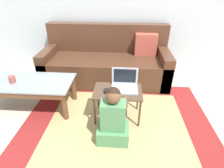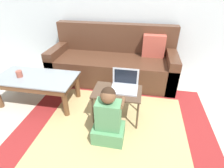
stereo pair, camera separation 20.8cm
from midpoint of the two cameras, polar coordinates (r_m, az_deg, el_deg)
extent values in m
plane|color=beige|center=(2.24, -5.01, -13.06)|extent=(16.00, 16.00, 0.00)
cube|color=silver|center=(3.23, -1.53, 25.69)|extent=(9.00, 0.06, 2.50)
cube|color=maroon|center=(2.19, -1.29, -13.87)|extent=(2.34, 1.99, 0.01)
cube|color=tan|center=(2.19, -1.29, -13.78)|extent=(1.68, 1.43, 0.00)
cube|color=#4C2D1E|center=(3.05, -3.93, 4.97)|extent=(2.09, 0.82, 0.43)
cube|color=#4C2D1E|center=(3.18, -3.47, 14.90)|extent=(2.09, 0.18, 0.48)
cube|color=#4C2D1E|center=(3.29, -20.94, 6.20)|extent=(0.16, 0.82, 0.56)
cube|color=#4C2D1E|center=(3.05, 14.35, 5.39)|extent=(0.16, 0.82, 0.56)
cube|color=#B24C3D|center=(3.04, 9.02, 12.55)|extent=(0.36, 0.14, 0.36)
cube|color=gray|center=(2.55, -27.34, 0.54)|extent=(1.09, 0.54, 0.02)
cube|color=brown|center=(2.57, -27.11, -0.31)|extent=(1.05, 0.52, 0.07)
cylinder|color=brown|center=(2.28, -17.82, -7.09)|extent=(0.07, 0.07, 0.40)
cylinder|color=brown|center=(3.06, -32.52, -0.48)|extent=(0.07, 0.07, 0.40)
cylinder|color=brown|center=(2.61, -14.73, -1.33)|extent=(0.07, 0.07, 0.40)
cube|color=#4C3828|center=(2.09, -0.96, -2.46)|extent=(0.58, 0.37, 0.02)
cylinder|color=#4C3828|center=(2.12, -8.54, -9.21)|extent=(0.02, 0.02, 0.39)
cylinder|color=#4C3828|center=(2.08, 6.12, -9.92)|extent=(0.02, 0.02, 0.39)
cylinder|color=#4C3828|center=(2.37, -7.00, -4.14)|extent=(0.02, 0.02, 0.39)
cylinder|color=#4C3828|center=(2.33, 5.94, -4.67)|extent=(0.02, 0.02, 0.39)
cube|color=#B7BCC6|center=(2.10, 1.24, -1.68)|extent=(0.32, 0.23, 0.02)
cube|color=silver|center=(2.07, 1.22, -1.72)|extent=(0.26, 0.14, 0.00)
cube|color=#B7BCC6|center=(2.13, 1.43, 2.64)|extent=(0.32, 0.01, 0.22)
cube|color=black|center=(2.13, 1.43, 2.59)|extent=(0.27, 0.00, 0.18)
ellipsoid|color=black|center=(2.05, -4.76, -2.22)|extent=(0.07, 0.09, 0.04)
cube|color=#518E5B|center=(2.00, -2.74, -15.80)|extent=(0.34, 0.26, 0.19)
cube|color=#518E5B|center=(1.82, -2.95, -10.26)|extent=(0.25, 0.17, 0.33)
sphere|color=brown|center=(1.67, -3.17, -4.07)|extent=(0.15, 0.15, 0.15)
sphere|color=black|center=(1.67, -3.14, -3.50)|extent=(0.15, 0.15, 0.15)
cylinder|color=brown|center=(1.89, -6.15, -5.62)|extent=(0.06, 0.28, 0.14)
cylinder|color=brown|center=(1.86, 1.08, -5.95)|extent=(0.06, 0.28, 0.14)
cylinder|color=#994C3D|center=(2.61, -31.86, 1.27)|extent=(0.08, 0.08, 0.09)
camera|label=1|loc=(0.10, -92.84, -1.71)|focal=28.00mm
camera|label=2|loc=(0.10, 87.16, 1.71)|focal=28.00mm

